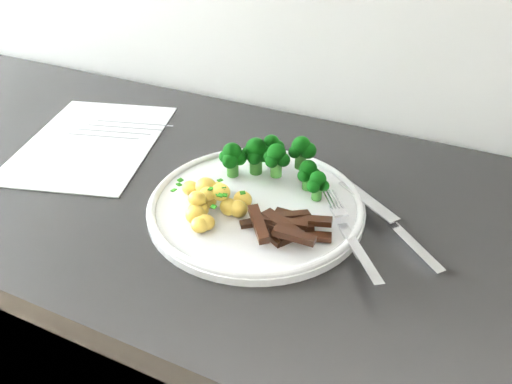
{
  "coord_description": "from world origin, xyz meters",
  "views": [
    {
      "loc": [
        0.43,
        1.16,
        1.28
      ],
      "look_at": [
        0.18,
        1.67,
        0.89
      ],
      "focal_mm": 35.51,
      "sensor_mm": 36.0,
      "label": 1
    }
  ],
  "objects": [
    {
      "name": "fork",
      "position": [
        0.33,
        1.65,
        0.88
      ],
      "size": [
        0.12,
        0.16,
        0.02
      ],
      "color": "silver",
      "rests_on": "plate"
    },
    {
      "name": "recipe_paper",
      "position": [
        -0.15,
        1.73,
        0.86
      ],
      "size": [
        0.29,
        0.35,
        0.0
      ],
      "color": "silver",
      "rests_on": "counter"
    },
    {
      "name": "knife",
      "position": [
        0.38,
        1.69,
        0.87
      ],
      "size": [
        0.17,
        0.14,
        0.02
      ],
      "color": "silver",
      "rests_on": "plate"
    },
    {
      "name": "plate",
      "position": [
        0.18,
        1.67,
        0.87
      ],
      "size": [
        0.3,
        0.3,
        0.02
      ],
      "color": "white",
      "rests_on": "counter"
    },
    {
      "name": "potatoes",
      "position": [
        0.14,
        1.63,
        0.89
      ],
      "size": [
        0.11,
        0.1,
        0.04
      ],
      "color": "gold",
      "rests_on": "plate"
    },
    {
      "name": "counter",
      "position": [
        0.08,
        1.68,
        0.43
      ],
      "size": [
        2.3,
        0.57,
        0.86
      ],
      "color": "black",
      "rests_on": "ground"
    },
    {
      "name": "beef_strips",
      "position": [
        0.24,
        1.63,
        0.88
      ],
      "size": [
        0.12,
        0.09,
        0.03
      ],
      "color": "black",
      "rests_on": "plate"
    },
    {
      "name": "broccoli",
      "position": [
        0.18,
        1.74,
        0.91
      ],
      "size": [
        0.17,
        0.09,
        0.06
      ],
      "color": "#2E6D21",
      "rests_on": "plate"
    }
  ]
}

